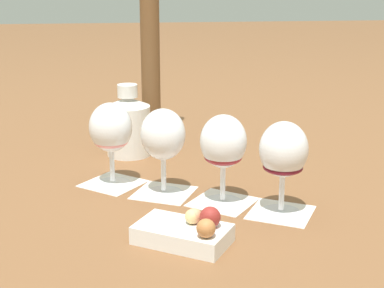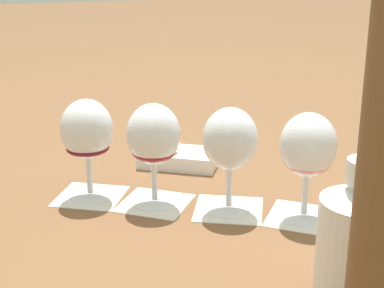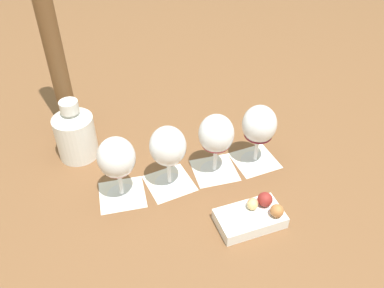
{
  "view_description": "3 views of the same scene",
  "coord_description": "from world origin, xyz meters",
  "px_view_note": "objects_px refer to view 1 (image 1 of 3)",
  "views": [
    {
      "loc": [
        -0.13,
        -1.04,
        0.42
      ],
      "look_at": [
        0.0,
        -0.0,
        0.11
      ],
      "focal_mm": 55.0,
      "sensor_mm": 36.0,
      "label": 1
    },
    {
      "loc": [
        0.28,
        0.82,
        0.4
      ],
      "look_at": [
        0.0,
        -0.0,
        0.11
      ],
      "focal_mm": 55.0,
      "sensor_mm": 36.0,
      "label": 2
    },
    {
      "loc": [
        -0.58,
        -0.45,
        0.71
      ],
      "look_at": [
        0.0,
        -0.0,
        0.11
      ],
      "focal_mm": 38.0,
      "sensor_mm": 36.0,
      "label": 3
    }
  ],
  "objects_px": {
    "wine_glass_3": "(283,154)",
    "wine_glass_2": "(223,146)",
    "wine_glass_0": "(111,131)",
    "ceramic_vase": "(128,125)",
    "snack_dish": "(187,231)",
    "wine_glass_1": "(163,139)"
  },
  "relations": [
    {
      "from": "wine_glass_1",
      "to": "ceramic_vase",
      "type": "relative_size",
      "value": 0.99
    },
    {
      "from": "wine_glass_2",
      "to": "snack_dish",
      "type": "bearing_deg",
      "value": -117.84
    },
    {
      "from": "wine_glass_0",
      "to": "wine_glass_2",
      "type": "bearing_deg",
      "value": -31.6
    },
    {
      "from": "wine_glass_1",
      "to": "snack_dish",
      "type": "distance_m",
      "value": 0.24
    },
    {
      "from": "wine_glass_0",
      "to": "wine_glass_2",
      "type": "relative_size",
      "value": 1.0
    },
    {
      "from": "snack_dish",
      "to": "wine_glass_1",
      "type": "bearing_deg",
      "value": 94.99
    },
    {
      "from": "wine_glass_2",
      "to": "ceramic_vase",
      "type": "height_order",
      "value": "wine_glass_2"
    },
    {
      "from": "wine_glass_0",
      "to": "wine_glass_3",
      "type": "bearing_deg",
      "value": -32.07
    },
    {
      "from": "wine_glass_3",
      "to": "snack_dish",
      "type": "xyz_separation_m",
      "value": [
        -0.18,
        -0.1,
        -0.09
      ]
    },
    {
      "from": "wine_glass_0",
      "to": "wine_glass_3",
      "type": "relative_size",
      "value": 1.0
    },
    {
      "from": "wine_glass_3",
      "to": "wine_glass_2",
      "type": "bearing_deg",
      "value": 146.95
    },
    {
      "from": "wine_glass_1",
      "to": "snack_dish",
      "type": "xyz_separation_m",
      "value": [
        0.02,
        -0.22,
        -0.09
      ]
    },
    {
      "from": "wine_glass_1",
      "to": "snack_dish",
      "type": "bearing_deg",
      "value": -85.01
    },
    {
      "from": "wine_glass_2",
      "to": "ceramic_vase",
      "type": "xyz_separation_m",
      "value": [
        -0.17,
        0.32,
        -0.04
      ]
    },
    {
      "from": "wine_glass_0",
      "to": "wine_glass_1",
      "type": "relative_size",
      "value": 1.0
    },
    {
      "from": "wine_glass_1",
      "to": "snack_dish",
      "type": "height_order",
      "value": "wine_glass_1"
    },
    {
      "from": "wine_glass_1",
      "to": "wine_glass_2",
      "type": "distance_m",
      "value": 0.12
    },
    {
      "from": "wine_glass_0",
      "to": "ceramic_vase",
      "type": "height_order",
      "value": "wine_glass_0"
    },
    {
      "from": "wine_glass_1",
      "to": "wine_glass_3",
      "type": "height_order",
      "value": "same"
    },
    {
      "from": "wine_glass_0",
      "to": "wine_glass_2",
      "type": "height_order",
      "value": "same"
    },
    {
      "from": "wine_glass_2",
      "to": "snack_dish",
      "type": "distance_m",
      "value": 0.2
    },
    {
      "from": "wine_glass_1",
      "to": "snack_dish",
      "type": "relative_size",
      "value": 0.98
    }
  ]
}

